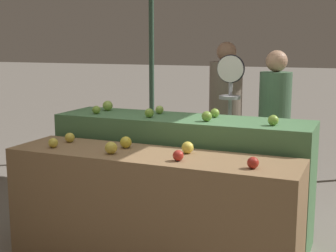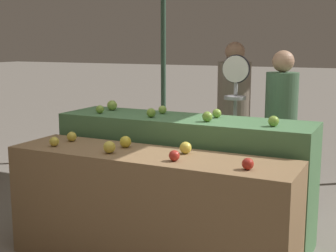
% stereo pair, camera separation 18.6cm
% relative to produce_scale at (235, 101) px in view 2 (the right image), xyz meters
% --- Properties ---
extents(display_counter_front, '(2.11, 0.55, 0.84)m').
position_rel_produce_scale_xyz_m(display_counter_front, '(-0.21, -1.29, -0.67)').
color(display_counter_front, olive).
rests_on(display_counter_front, ground_plane).
extents(display_counter_back, '(2.11, 0.55, 1.01)m').
position_rel_produce_scale_xyz_m(display_counter_back, '(-0.21, -0.69, -0.58)').
color(display_counter_back, '#4C7A4C').
rests_on(display_counter_back, ground_plane).
extents(apple_front_0, '(0.07, 0.07, 0.07)m').
position_rel_produce_scale_xyz_m(apple_front_0, '(-0.96, -1.40, -0.21)').
color(apple_front_0, gold).
rests_on(apple_front_0, display_counter_front).
extents(apple_front_1, '(0.09, 0.09, 0.09)m').
position_rel_produce_scale_xyz_m(apple_front_1, '(-0.46, -1.40, -0.20)').
color(apple_front_1, gold).
rests_on(apple_front_1, display_counter_front).
extents(apple_front_2, '(0.07, 0.07, 0.07)m').
position_rel_produce_scale_xyz_m(apple_front_2, '(0.05, -1.40, -0.21)').
color(apple_front_2, '#B72D23').
rests_on(apple_front_2, display_counter_front).
extents(apple_front_3, '(0.07, 0.07, 0.07)m').
position_rel_produce_scale_xyz_m(apple_front_3, '(0.54, -1.40, -0.21)').
color(apple_front_3, '#AD281E').
rests_on(apple_front_3, display_counter_front).
extents(apple_front_4, '(0.08, 0.08, 0.08)m').
position_rel_produce_scale_xyz_m(apple_front_4, '(-0.96, -1.19, -0.21)').
color(apple_front_4, gold).
rests_on(apple_front_4, display_counter_front).
extents(apple_front_5, '(0.09, 0.09, 0.09)m').
position_rel_produce_scale_xyz_m(apple_front_5, '(-0.46, -1.19, -0.20)').
color(apple_front_5, gold).
rests_on(apple_front_5, display_counter_front).
extents(apple_front_6, '(0.09, 0.09, 0.09)m').
position_rel_produce_scale_xyz_m(apple_front_6, '(0.03, -1.18, -0.20)').
color(apple_front_6, yellow).
rests_on(apple_front_6, display_counter_front).
extents(apple_back_0, '(0.07, 0.07, 0.07)m').
position_rel_produce_scale_xyz_m(apple_back_0, '(-0.95, -0.80, -0.04)').
color(apple_back_0, '#7AA338').
rests_on(apple_back_0, display_counter_back).
extents(apple_back_1, '(0.07, 0.07, 0.07)m').
position_rel_produce_scale_xyz_m(apple_back_1, '(-0.45, -0.80, -0.04)').
color(apple_back_1, '#7AA338').
rests_on(apple_back_1, display_counter_back).
extents(apple_back_2, '(0.08, 0.08, 0.08)m').
position_rel_produce_scale_xyz_m(apple_back_2, '(0.04, -0.80, -0.03)').
color(apple_back_2, '#7AA338').
rests_on(apple_back_2, display_counter_back).
extents(apple_back_3, '(0.08, 0.08, 0.08)m').
position_rel_produce_scale_xyz_m(apple_back_3, '(0.55, -0.79, -0.04)').
color(apple_back_3, '#84AD3D').
rests_on(apple_back_3, display_counter_back).
extents(apple_back_4, '(0.09, 0.09, 0.09)m').
position_rel_produce_scale_xyz_m(apple_back_4, '(-0.96, -0.59, -0.03)').
color(apple_back_4, '#8EB247').
rests_on(apple_back_4, display_counter_back).
extents(apple_back_5, '(0.07, 0.07, 0.07)m').
position_rel_produce_scale_xyz_m(apple_back_5, '(-0.45, -0.59, -0.04)').
color(apple_back_5, '#8EB247').
rests_on(apple_back_5, display_counter_back).
extents(apple_back_6, '(0.07, 0.07, 0.07)m').
position_rel_produce_scale_xyz_m(apple_back_6, '(0.04, -0.59, -0.04)').
color(apple_back_6, '#84AD3D').
rests_on(apple_back_6, display_counter_back).
extents(produce_scale, '(0.26, 0.20, 1.50)m').
position_rel_produce_scale_xyz_m(produce_scale, '(0.00, 0.00, 0.00)').
color(produce_scale, '#99999E').
rests_on(produce_scale, ground_plane).
extents(person_vendor_at_scale, '(0.32, 0.32, 1.54)m').
position_rel_produce_scale_xyz_m(person_vendor_at_scale, '(0.37, 0.26, -0.19)').
color(person_vendor_at_scale, '#2D2D38').
rests_on(person_vendor_at_scale, ground_plane).
extents(person_customer_left, '(0.47, 0.47, 1.62)m').
position_rel_produce_scale_xyz_m(person_customer_left, '(-0.26, 0.75, -0.15)').
color(person_customer_left, '#2D2D38').
rests_on(person_customer_left, ground_plane).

